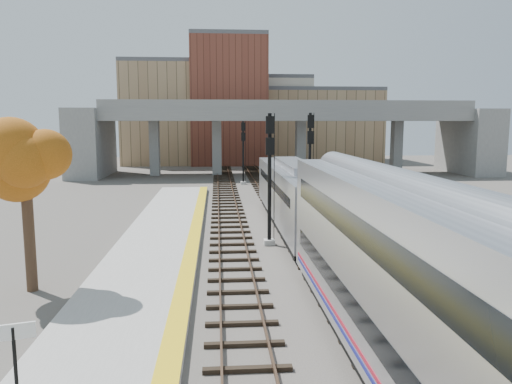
{
  "coord_description": "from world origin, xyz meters",
  "views": [
    {
      "loc": [
        -3.98,
        -20.24,
        6.85
      ],
      "look_at": [
        -1.56,
        10.65,
        2.5
      ],
      "focal_mm": 35.0,
      "sensor_mm": 36.0,
      "label": 1
    }
  ],
  "objects_px": {
    "signal_mast_near": "(270,180)",
    "car_c": "(406,178)",
    "tree": "(24,160)",
    "locomotive": "(295,194)",
    "signal_mast_far": "(243,153)",
    "car_b": "(411,188)",
    "coach": "(474,332)",
    "car_a": "(393,188)",
    "signal_mast_mid": "(310,162)"
  },
  "relations": [
    {
      "from": "signal_mast_near",
      "to": "car_c",
      "type": "height_order",
      "value": "signal_mast_near"
    },
    {
      "from": "tree",
      "to": "signal_mast_near",
      "type": "bearing_deg",
      "value": 33.07
    },
    {
      "from": "car_c",
      "to": "tree",
      "type": "bearing_deg",
      "value": -106.62
    },
    {
      "from": "locomotive",
      "to": "tree",
      "type": "relative_size",
      "value": 2.64
    },
    {
      "from": "locomotive",
      "to": "tree",
      "type": "bearing_deg",
      "value": -138.45
    },
    {
      "from": "signal_mast_far",
      "to": "car_c",
      "type": "xyz_separation_m",
      "value": [
        17.97,
        -1.37,
        -2.78
      ]
    },
    {
      "from": "tree",
      "to": "car_b",
      "type": "distance_m",
      "value": 36.81
    },
    {
      "from": "locomotive",
      "to": "car_b",
      "type": "distance_m",
      "value": 19.79
    },
    {
      "from": "tree",
      "to": "signal_mast_far",
      "type": "bearing_deg",
      "value": 73.09
    },
    {
      "from": "car_b",
      "to": "car_c",
      "type": "xyz_separation_m",
      "value": [
        2.37,
        7.61,
        0.05
      ]
    },
    {
      "from": "car_c",
      "to": "signal_mast_near",
      "type": "bearing_deg",
      "value": -100.3
    },
    {
      "from": "coach",
      "to": "signal_mast_near",
      "type": "bearing_deg",
      "value": 96.55
    },
    {
      "from": "car_a",
      "to": "signal_mast_near",
      "type": "bearing_deg",
      "value": -131.11
    },
    {
      "from": "car_a",
      "to": "car_c",
      "type": "distance_m",
      "value": 8.51
    },
    {
      "from": "locomotive",
      "to": "coach",
      "type": "height_order",
      "value": "coach"
    },
    {
      "from": "signal_mast_mid",
      "to": "signal_mast_far",
      "type": "xyz_separation_m",
      "value": [
        -4.1,
        17.73,
        -0.39
      ]
    },
    {
      "from": "signal_mast_mid",
      "to": "coach",
      "type": "bearing_deg",
      "value": -94.05
    },
    {
      "from": "locomotive",
      "to": "signal_mast_far",
      "type": "height_order",
      "value": "signal_mast_far"
    },
    {
      "from": "signal_mast_mid",
      "to": "car_b",
      "type": "distance_m",
      "value": 14.81
    },
    {
      "from": "locomotive",
      "to": "car_c",
      "type": "relative_size",
      "value": 4.5
    },
    {
      "from": "coach",
      "to": "signal_mast_mid",
      "type": "distance_m",
      "value": 28.31
    },
    {
      "from": "car_b",
      "to": "signal_mast_near",
      "type": "bearing_deg",
      "value": -167.73
    },
    {
      "from": "car_b",
      "to": "tree",
      "type": "bearing_deg",
      "value": -173.51
    },
    {
      "from": "locomotive",
      "to": "signal_mast_far",
      "type": "distance_m",
      "value": 23.47
    },
    {
      "from": "coach",
      "to": "locomotive",
      "type": "bearing_deg",
      "value": 90.0
    },
    {
      "from": "coach",
      "to": "tree",
      "type": "xyz_separation_m",
      "value": [
        -12.59,
        11.45,
        2.56
      ]
    },
    {
      "from": "car_b",
      "to": "locomotive",
      "type": "bearing_deg",
      "value": -171.1
    },
    {
      "from": "coach",
      "to": "signal_mast_far",
      "type": "xyz_separation_m",
      "value": [
        -2.1,
        45.95,
        0.64
      ]
    },
    {
      "from": "car_c",
      "to": "signal_mast_far",
      "type": "bearing_deg",
      "value": -160.31
    },
    {
      "from": "car_a",
      "to": "car_c",
      "type": "xyz_separation_m",
      "value": [
        4.08,
        7.47,
        0.01
      ]
    },
    {
      "from": "locomotive",
      "to": "signal_mast_far",
      "type": "relative_size",
      "value": 2.74
    },
    {
      "from": "signal_mast_mid",
      "to": "car_b",
      "type": "bearing_deg",
      "value": 37.27
    },
    {
      "from": "car_a",
      "to": "car_b",
      "type": "relative_size",
      "value": 1.03
    },
    {
      "from": "signal_mast_mid",
      "to": "car_b",
      "type": "relative_size",
      "value": 2.21
    },
    {
      "from": "signal_mast_mid",
      "to": "car_a",
      "type": "distance_m",
      "value": 13.6
    },
    {
      "from": "locomotive",
      "to": "signal_mast_mid",
      "type": "relative_size",
      "value": 2.53
    },
    {
      "from": "signal_mast_mid",
      "to": "tree",
      "type": "height_order",
      "value": "signal_mast_mid"
    },
    {
      "from": "signal_mast_mid",
      "to": "car_a",
      "type": "bearing_deg",
      "value": 42.25
    },
    {
      "from": "locomotive",
      "to": "coach",
      "type": "xyz_separation_m",
      "value": [
        -0.0,
        -22.61,
        0.52
      ]
    },
    {
      "from": "tree",
      "to": "car_c",
      "type": "xyz_separation_m",
      "value": [
        28.46,
        33.13,
        -4.71
      ]
    },
    {
      "from": "signal_mast_near",
      "to": "car_b",
      "type": "bearing_deg",
      "value": 50.15
    },
    {
      "from": "locomotive",
      "to": "car_b",
      "type": "xyz_separation_m",
      "value": [
        13.5,
        14.36,
        -1.68
      ]
    },
    {
      "from": "signal_mast_near",
      "to": "car_b",
      "type": "distance_m",
      "value": 24.54
    },
    {
      "from": "tree",
      "to": "car_b",
      "type": "bearing_deg",
      "value": 44.37
    },
    {
      "from": "locomotive",
      "to": "car_c",
      "type": "distance_m",
      "value": 27.16
    },
    {
      "from": "locomotive",
      "to": "tree",
      "type": "distance_m",
      "value": 17.1
    },
    {
      "from": "signal_mast_near",
      "to": "tree",
      "type": "distance_m",
      "value": 12.63
    },
    {
      "from": "signal_mast_far",
      "to": "car_c",
      "type": "bearing_deg",
      "value": -4.35
    },
    {
      "from": "coach",
      "to": "tree",
      "type": "relative_size",
      "value": 3.46
    },
    {
      "from": "tree",
      "to": "car_a",
      "type": "xyz_separation_m",
      "value": [
        24.38,
        25.66,
        -4.72
      ]
    }
  ]
}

